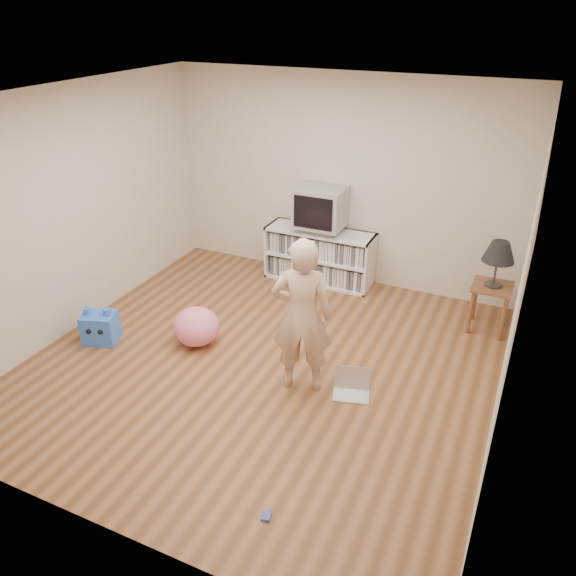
% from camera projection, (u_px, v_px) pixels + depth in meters
% --- Properties ---
extents(ground, '(4.50, 4.50, 0.00)m').
position_uv_depth(ground, '(262.00, 363.00, 5.75)').
color(ground, brown).
rests_on(ground, ground).
extents(walls, '(4.52, 4.52, 2.60)m').
position_uv_depth(walls, '(259.00, 247.00, 5.15)').
color(walls, beige).
rests_on(walls, ground).
extents(ceiling, '(4.50, 4.50, 0.01)m').
position_uv_depth(ceiling, '(255.00, 99.00, 4.55)').
color(ceiling, white).
rests_on(ceiling, walls).
extents(media_unit, '(1.40, 0.45, 0.70)m').
position_uv_depth(media_unit, '(320.00, 255.00, 7.30)').
color(media_unit, white).
rests_on(media_unit, ground).
extents(dvd_deck, '(0.45, 0.35, 0.07)m').
position_uv_depth(dvd_deck, '(320.00, 228.00, 7.11)').
color(dvd_deck, gray).
rests_on(dvd_deck, media_unit).
extents(crt_tv, '(0.60, 0.53, 0.50)m').
position_uv_depth(crt_tv, '(321.00, 207.00, 6.97)').
color(crt_tv, '#97979B').
rests_on(crt_tv, dvd_deck).
extents(side_table, '(0.42, 0.42, 0.55)m').
position_uv_depth(side_table, '(491.00, 296.00, 6.15)').
color(side_table, brown).
rests_on(side_table, ground).
extents(table_lamp, '(0.34, 0.34, 0.52)m').
position_uv_depth(table_lamp, '(499.00, 253.00, 5.91)').
color(table_lamp, '#333333').
rests_on(table_lamp, side_table).
extents(person, '(0.64, 0.52, 1.53)m').
position_uv_depth(person, '(302.00, 317.00, 5.08)').
color(person, '#D3AC90').
rests_on(person, ground).
extents(laptop, '(0.40, 0.35, 0.23)m').
position_uv_depth(laptop, '(352.00, 387.00, 5.30)').
color(laptop, silver).
rests_on(laptop, ground).
extents(playing_cards, '(0.09, 0.10, 0.02)m').
position_uv_depth(playing_cards, '(266.00, 516.00, 4.05)').
color(playing_cards, '#4759BD').
rests_on(playing_cards, ground).
extents(plush_blue, '(0.42, 0.37, 0.40)m').
position_uv_depth(plush_blue, '(100.00, 327.00, 6.05)').
color(plush_blue, '#306BF5').
rests_on(plush_blue, ground).
extents(plush_pink, '(0.49, 0.49, 0.42)m').
position_uv_depth(plush_pink, '(196.00, 327.00, 5.99)').
color(plush_pink, pink).
rests_on(plush_pink, ground).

